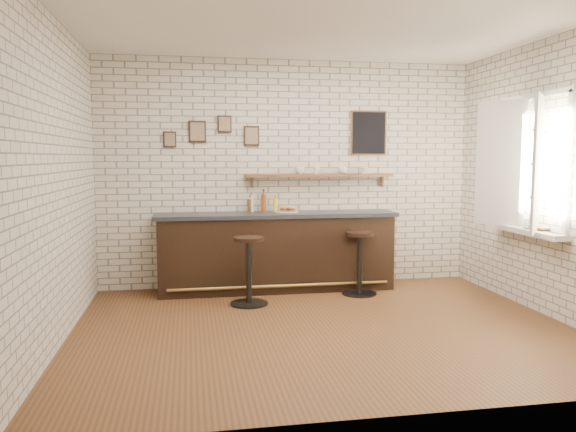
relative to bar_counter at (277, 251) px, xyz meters
name	(u,v)px	position (x,y,z in m)	size (l,w,h in m)	color
ground	(323,327)	(0.21, -1.70, -0.51)	(5.00, 5.00, 0.00)	brown
bar_counter	(277,251)	(0.00, 0.00, 0.00)	(3.10, 0.65, 1.01)	black
sandwich_plate	(287,212)	(0.15, 0.04, 0.51)	(0.28, 0.28, 0.01)	white
ciabatta_sandwich	(288,209)	(0.16, 0.04, 0.55)	(0.21, 0.14, 0.07)	tan
potato_chips	(285,211)	(0.12, 0.04, 0.52)	(0.26, 0.17, 0.00)	#E9AA52
bitters_bottle_brown	(250,205)	(-0.32, 0.19, 0.59)	(0.07, 0.07, 0.22)	brown
bitters_bottle_white	(251,204)	(-0.30, 0.19, 0.60)	(0.06, 0.06, 0.24)	beige
bitters_bottle_amber	(264,202)	(-0.14, 0.19, 0.62)	(0.07, 0.07, 0.29)	#924217
condiment_bottle_yellow	(275,205)	(0.02, 0.19, 0.59)	(0.06, 0.06, 0.20)	yellow
bar_stool_left	(249,269)	(-0.43, -0.68, -0.08)	(0.45, 0.45, 0.80)	black
bar_stool_right	(360,261)	(0.99, -0.42, -0.08)	(0.44, 0.44, 0.79)	black
wall_shelf	(319,176)	(0.61, 0.20, 0.97)	(2.00, 0.18, 0.18)	brown
shelf_cup_a	(300,170)	(0.35, 0.20, 1.04)	(0.13, 0.13, 0.10)	white
shelf_cup_b	(317,170)	(0.58, 0.20, 1.04)	(0.10, 0.10, 0.10)	white
shelf_cup_c	(343,170)	(0.93, 0.20, 1.04)	(0.12, 0.12, 0.09)	white
shelf_cup_d	(364,170)	(1.23, 0.20, 1.04)	(0.10, 0.10, 0.09)	white
back_wall_decor	(306,133)	(0.44, 0.28, 1.54)	(2.96, 0.02, 0.56)	black
window_sill	(525,231)	(2.61, -1.40, 0.39)	(0.20, 1.35, 0.06)	white
casement_window	(524,164)	(2.57, -1.40, 1.14)	(0.40, 1.30, 1.56)	white
book_lower	(532,229)	(2.59, -1.56, 0.43)	(0.16, 0.22, 0.02)	tan
book_upper	(534,227)	(2.59, -1.59, 0.45)	(0.18, 0.25, 0.02)	tan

